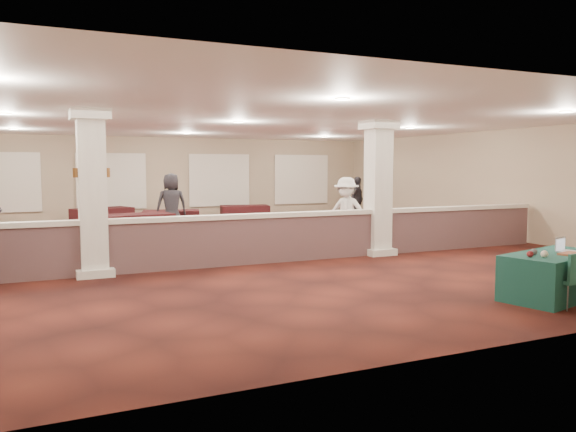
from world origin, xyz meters
name	(u,v)px	position (x,y,z in m)	size (l,w,h in m)	color
ground	(239,254)	(0.00, 0.00, 0.00)	(16.00, 16.00, 0.00)	#471911
wall_back	(168,181)	(0.00, 8.00, 1.60)	(16.00, 0.04, 3.20)	gray
wall_front	(475,212)	(0.00, -8.00, 1.60)	(16.00, 0.04, 3.20)	gray
wall_right	(491,184)	(8.00, 0.00, 1.60)	(0.04, 16.00, 3.20)	gray
ceiling	(238,121)	(0.00, 0.00, 3.20)	(16.00, 16.00, 0.02)	white
partition_wall	(262,237)	(0.00, -1.50, 0.57)	(15.60, 0.28, 1.10)	brown
column_left	(92,192)	(-3.50, -1.50, 1.64)	(0.72, 0.72, 3.20)	silver
column_right	(378,187)	(3.00, -1.50, 1.64)	(0.72, 0.72, 3.20)	silver
sconce_left	(76,173)	(-3.78, -1.50, 2.00)	(0.12, 0.12, 0.18)	brown
sconce_right	(107,173)	(-3.22, -1.50, 2.00)	(0.12, 0.12, 0.18)	brown
near_table	(554,276)	(3.08, -6.50, 0.36)	(1.89, 0.95, 0.73)	#0F382C
conf_chair_side	(570,275)	(2.71, -7.08, 0.50)	(0.47, 0.47, 0.85)	#1C5446
far_table_front_left	(132,245)	(-2.50, 0.30, 0.32)	(1.59, 0.80, 0.65)	black
far_table_front_center	(135,228)	(-2.00, 3.00, 0.41)	(2.00, 1.00, 0.81)	black
far_table_front_right	(296,227)	(2.50, 2.10, 0.34)	(1.70, 0.85, 0.69)	black
far_table_back_left	(103,219)	(-2.50, 6.50, 0.38)	(1.87, 0.93, 0.76)	black
far_table_back_center	(171,221)	(-0.54, 5.07, 0.36)	(1.77, 0.89, 0.72)	black
far_table_back_right	(245,215)	(2.50, 6.50, 0.35)	(1.74, 0.87, 0.70)	black
attendee_b	(346,212)	(3.00, 0.00, 0.92)	(1.18, 0.54, 1.84)	white
attendee_c	(357,200)	(6.50, 5.22, 0.87)	(1.03, 0.49, 1.75)	black
attendee_d	(171,205)	(-0.71, 4.21, 0.96)	(0.95, 0.51, 1.93)	black
laptop_base	(567,251)	(3.38, -6.47, 0.74)	(0.33, 0.23, 0.02)	silver
laptop_screen	(560,243)	(3.35, -6.36, 0.85)	(0.33, 0.01, 0.22)	silver
screen_glow	(561,244)	(3.36, -6.37, 0.84)	(0.30, 0.00, 0.19)	silver
knitting	(572,254)	(3.19, -6.73, 0.74)	(0.40, 0.30, 0.03)	#CE5621
yarn_cream	(544,254)	(2.58, -6.73, 0.78)	(0.11, 0.11, 0.11)	beige
yarn_red	(530,254)	(2.39, -6.63, 0.78)	(0.10, 0.10, 0.10)	#5D1A12
yarn_grey	(534,252)	(2.62, -6.50, 0.78)	(0.10, 0.10, 0.10)	#4C4D52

